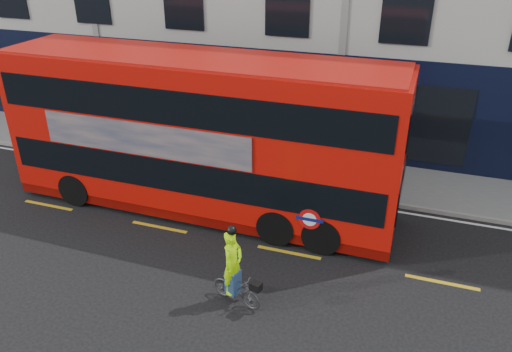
% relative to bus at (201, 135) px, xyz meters
% --- Properties ---
extents(ground, '(120.00, 120.00, 0.00)m').
position_rel_bus_xyz_m(ground, '(3.22, -3.07, -2.46)').
color(ground, black).
rests_on(ground, ground).
extents(pavement, '(60.00, 3.00, 0.12)m').
position_rel_bus_xyz_m(pavement, '(3.22, 3.43, -2.40)').
color(pavement, gray).
rests_on(pavement, ground).
extents(kerb, '(60.00, 0.12, 0.13)m').
position_rel_bus_xyz_m(kerb, '(3.22, 1.93, -2.40)').
color(kerb, gray).
rests_on(kerb, ground).
extents(road_edge_line, '(58.00, 0.10, 0.01)m').
position_rel_bus_xyz_m(road_edge_line, '(3.22, 1.63, -2.46)').
color(road_edge_line, silver).
rests_on(road_edge_line, ground).
extents(lane_dashes, '(58.00, 0.12, 0.01)m').
position_rel_bus_xyz_m(lane_dashes, '(3.22, -1.57, -2.46)').
color(lane_dashes, gold).
rests_on(lane_dashes, ground).
extents(bus, '(11.96, 2.86, 4.81)m').
position_rel_bus_xyz_m(bus, '(0.00, 0.00, 0.00)').
color(bus, red).
rests_on(bus, ground).
extents(cyclist, '(1.39, 0.72, 2.12)m').
position_rel_bus_xyz_m(cyclist, '(2.53, -3.91, -1.71)').
color(cyclist, '#3E4043').
rests_on(cyclist, ground).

